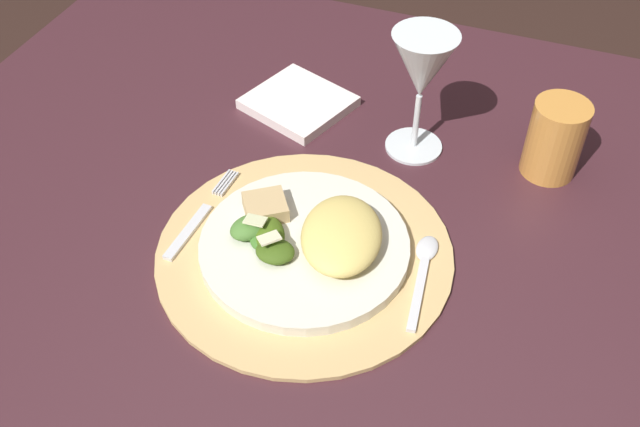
# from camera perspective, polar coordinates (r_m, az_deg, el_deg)

# --- Properties ---
(dining_table) EXTENTS (1.12, 0.90, 0.72)m
(dining_table) POSITION_cam_1_polar(r_m,az_deg,el_deg) (1.03, 0.03, -3.94)
(dining_table) COLOR #3F1F26
(dining_table) RESTS_ON ground
(placemat) EXTENTS (0.34, 0.34, 0.01)m
(placemat) POSITION_cam_1_polar(r_m,az_deg,el_deg) (0.85, -1.20, -3.04)
(placemat) COLOR tan
(placemat) RESTS_ON dining_table
(dinner_plate) EXTENTS (0.24, 0.24, 0.01)m
(dinner_plate) POSITION_cam_1_polar(r_m,az_deg,el_deg) (0.84, -1.21, -2.57)
(dinner_plate) COLOR silver
(dinner_plate) RESTS_ON placemat
(pasta_serving) EXTENTS (0.12, 0.14, 0.03)m
(pasta_serving) POSITION_cam_1_polar(r_m,az_deg,el_deg) (0.82, 1.68, -1.66)
(pasta_serving) COLOR #E5C769
(pasta_serving) RESTS_ON dinner_plate
(salad_greens) EXTENTS (0.09, 0.07, 0.03)m
(salad_greens) POSITION_cam_1_polar(r_m,az_deg,el_deg) (0.83, -4.43, -1.75)
(salad_greens) COLOR #4A7831
(salad_greens) RESTS_ON dinner_plate
(bread_piece) EXTENTS (0.07, 0.07, 0.02)m
(bread_piece) POSITION_cam_1_polar(r_m,az_deg,el_deg) (0.86, -4.24, 0.51)
(bread_piece) COLOR tan
(bread_piece) RESTS_ON dinner_plate
(fork) EXTENTS (0.02, 0.16, 0.00)m
(fork) POSITION_cam_1_polar(r_m,az_deg,el_deg) (0.89, -9.33, -0.30)
(fork) COLOR silver
(fork) RESTS_ON placemat
(spoon) EXTENTS (0.03, 0.14, 0.01)m
(spoon) POSITION_cam_1_polar(r_m,az_deg,el_deg) (0.84, 8.01, -4.00)
(spoon) COLOR silver
(spoon) RESTS_ON placemat
(napkin) EXTENTS (0.16, 0.16, 0.01)m
(napkin) POSITION_cam_1_polar(r_m,az_deg,el_deg) (1.06, -1.68, 8.56)
(napkin) COLOR white
(napkin) RESTS_ON dining_table
(wine_glass) EXTENTS (0.08, 0.08, 0.17)m
(wine_glass) POSITION_cam_1_polar(r_m,az_deg,el_deg) (0.92, 7.91, 10.92)
(wine_glass) COLOR silver
(wine_glass) RESTS_ON dining_table
(amber_tumbler) EXTENTS (0.07, 0.07, 0.10)m
(amber_tumbler) POSITION_cam_1_polar(r_m,az_deg,el_deg) (0.97, 17.69, 5.50)
(amber_tumbler) COLOR #D28A3C
(amber_tumbler) RESTS_ON dining_table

